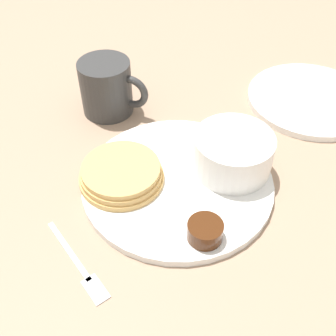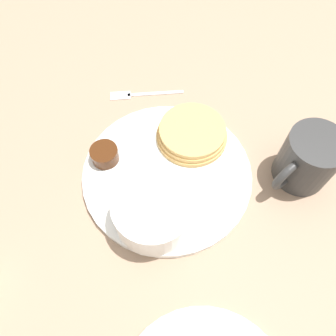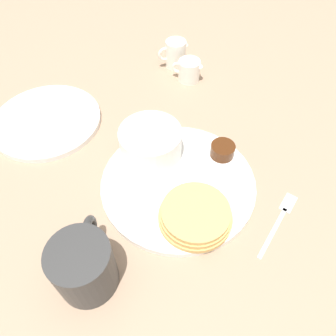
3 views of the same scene
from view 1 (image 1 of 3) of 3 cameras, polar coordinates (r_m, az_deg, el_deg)
name	(u,v)px [view 1 (image 1 of 3)]	position (r m, az deg, el deg)	size (l,w,h in m)	color
ground_plane	(177,185)	(0.63, 1.29, -2.36)	(4.00, 4.00, 0.00)	#9E7F66
plate	(178,183)	(0.63, 1.30, -1.99)	(0.28, 0.28, 0.01)	white
pancake_stack	(121,174)	(0.62, -6.35, -0.77)	(0.13, 0.13, 0.03)	tan
bowl	(233,152)	(0.63, 8.80, 2.16)	(0.12, 0.12, 0.06)	white
syrup_cup	(205,231)	(0.55, 5.04, -8.50)	(0.05, 0.05, 0.03)	#47230F
butter_ramekin	(249,165)	(0.64, 10.93, 0.43)	(0.05, 0.05, 0.04)	white
coffee_mug	(108,88)	(0.75, -8.19, 10.73)	(0.12, 0.09, 0.10)	#333333
fork	(82,269)	(0.55, -11.61, -13.25)	(0.14, 0.04, 0.00)	silver
far_plate	(311,99)	(0.83, 18.74, 8.82)	(0.23, 0.23, 0.01)	white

